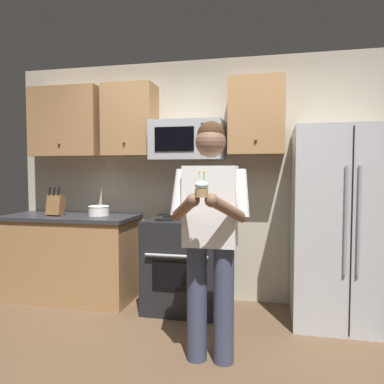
% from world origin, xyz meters
% --- Properties ---
extents(wall_back, '(4.40, 0.10, 2.60)m').
position_xyz_m(wall_back, '(0.00, 1.75, 1.30)').
color(wall_back, '#B7AD99').
rests_on(wall_back, ground).
extents(oven_range, '(0.76, 0.70, 0.93)m').
position_xyz_m(oven_range, '(-0.15, 1.36, 0.46)').
color(oven_range, black).
rests_on(oven_range, ground).
extents(microwave, '(0.74, 0.41, 0.40)m').
position_xyz_m(microwave, '(-0.15, 1.48, 1.72)').
color(microwave, '#9EA0A5').
extents(refrigerator, '(0.90, 0.75, 1.80)m').
position_xyz_m(refrigerator, '(1.35, 1.32, 0.90)').
color(refrigerator, '#B7BABF').
rests_on(refrigerator, ground).
extents(cabinet_row_upper, '(2.78, 0.36, 0.76)m').
position_xyz_m(cabinet_row_upper, '(-0.72, 1.53, 1.95)').
color(cabinet_row_upper, '#9E7247').
extents(counter_left, '(1.44, 0.66, 0.92)m').
position_xyz_m(counter_left, '(-1.45, 1.38, 0.46)').
color(counter_left, '#9E7247').
rests_on(counter_left, ground).
extents(knife_block, '(0.16, 0.15, 0.32)m').
position_xyz_m(knife_block, '(-1.59, 1.33, 1.03)').
color(knife_block, brown).
rests_on(knife_block, counter_left).
extents(bowl_large_white, '(0.23, 0.23, 0.11)m').
position_xyz_m(bowl_large_white, '(-1.13, 1.43, 0.98)').
color(bowl_large_white, white).
rests_on(bowl_large_white, counter_left).
extents(person, '(0.60, 0.48, 1.76)m').
position_xyz_m(person, '(0.27, 0.36, 1.00)').
color(person, '#383F59').
rests_on(person, ground).
extents(cupcake, '(0.09, 0.09, 0.17)m').
position_xyz_m(cupcake, '(0.27, 0.04, 1.29)').
color(cupcake, '#A87F56').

